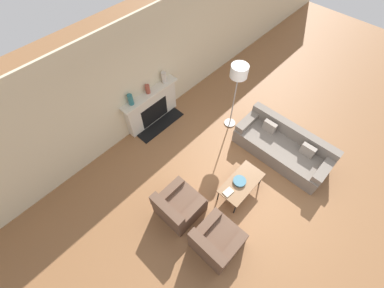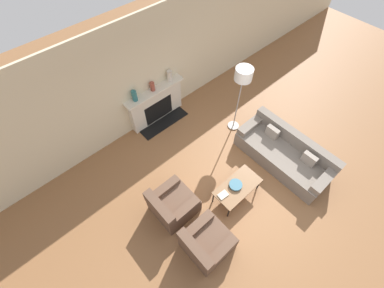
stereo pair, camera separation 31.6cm
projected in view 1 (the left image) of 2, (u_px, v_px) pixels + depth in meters
The scene contains 13 objects.
ground_plane at pixel (243, 188), 5.91m from camera, with size 18.00×18.00×0.00m, color brown.
wall_back at pixel (143, 75), 5.98m from camera, with size 18.00×0.06×2.90m.
fireplace at pixel (152, 107), 6.70m from camera, with size 1.67×0.59×1.02m.
couch at pixel (283, 147), 6.23m from camera, with size 0.93×2.27×0.75m.
armchair_near at pixel (217, 241), 4.93m from camera, with size 0.85×0.81×0.78m.
armchair_far at pixel (179, 206), 5.34m from camera, with size 0.85×0.81×0.78m.
coffee_table at pixel (241, 183), 5.54m from camera, with size 1.05×0.54×0.43m.
bowl at pixel (240, 181), 5.49m from camera, with size 0.28×0.28×0.06m.
book at pixel (228, 192), 5.37m from camera, with size 0.23×0.17×0.02m.
floor_lamp at pixel (238, 76), 5.69m from camera, with size 0.40×0.40×1.90m.
mantel_vase_left at pixel (131, 100), 5.94m from camera, with size 0.12×0.12×0.28m.
mantel_vase_center_left at pixel (148, 89), 6.18m from camera, with size 0.12×0.12×0.23m.
mantel_vase_center_right at pixel (164, 77), 6.38m from camera, with size 0.13×0.13×0.29m.
Camera 1 is at (-2.71, -0.91, 5.40)m, focal length 24.00 mm.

